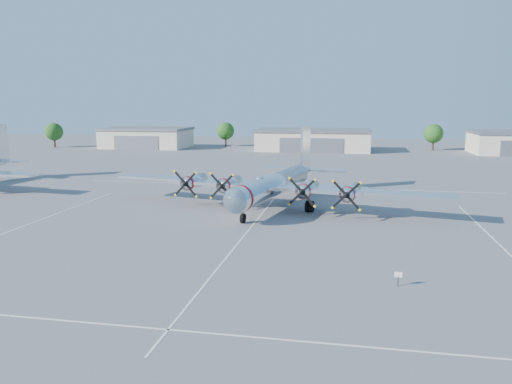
% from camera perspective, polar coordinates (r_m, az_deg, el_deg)
% --- Properties ---
extents(ground, '(260.00, 260.00, 0.00)m').
position_cam_1_polar(ground, '(47.94, -0.72, -4.23)').
color(ground, '#5B5B5D').
rests_on(ground, ground).
extents(parking_lines, '(60.00, 50.08, 0.01)m').
position_cam_1_polar(parking_lines, '(46.28, -1.15, -4.76)').
color(parking_lines, silver).
rests_on(parking_lines, ground).
extents(hangar_west, '(22.60, 14.60, 5.40)m').
position_cam_1_polar(hangar_west, '(138.83, -12.39, 6.10)').
color(hangar_west, beige).
rests_on(hangar_west, ground).
extents(hangar_center, '(28.60, 14.60, 5.40)m').
position_cam_1_polar(hangar_center, '(128.15, 6.58, 5.95)').
color(hangar_center, beige).
rests_on(hangar_center, ground).
extents(tree_far_west, '(4.80, 4.80, 6.64)m').
position_cam_1_polar(tree_far_west, '(146.93, -22.09, 6.40)').
color(tree_far_west, '#382619').
rests_on(tree_far_west, ground).
extents(tree_west, '(4.80, 4.80, 6.64)m').
position_cam_1_polar(tree_west, '(139.98, -3.50, 6.97)').
color(tree_west, '#382619').
rests_on(tree_west, ground).
extents(tree_east, '(4.80, 4.80, 6.64)m').
position_cam_1_polar(tree_east, '(135.35, 19.63, 6.30)').
color(tree_east, '#382619').
rests_on(tree_east, ground).
extents(main_bomber_b29, '(44.58, 34.91, 8.80)m').
position_cam_1_polar(main_bomber_b29, '(58.66, 2.24, -1.58)').
color(main_bomber_b29, white).
rests_on(main_bomber_b29, ground).
extents(info_placard, '(0.50, 0.08, 0.96)m').
position_cam_1_polar(info_placard, '(34.54, 15.95, -9.23)').
color(info_placard, black).
rests_on(info_placard, ground).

